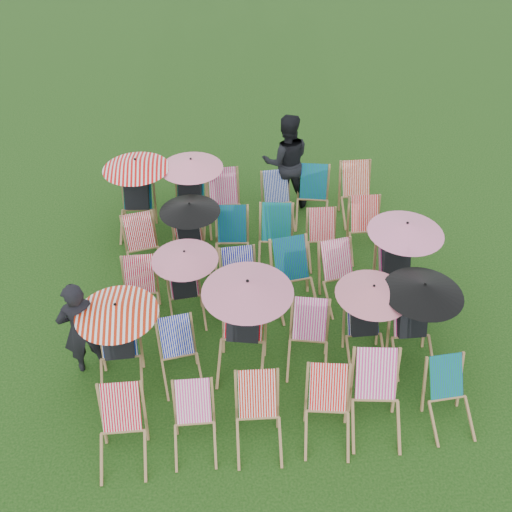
{
  "coord_description": "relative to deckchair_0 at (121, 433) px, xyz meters",
  "views": [
    {
      "loc": [
        -0.78,
        -6.3,
        6.41
      ],
      "look_at": [
        -0.12,
        0.24,
        0.9
      ],
      "focal_mm": 40.0,
      "sensor_mm": 36.0,
      "label": 1
    }
  ],
  "objects": [
    {
      "name": "ground",
      "position": [
        1.99,
        2.32,
        -0.44
      ],
      "size": [
        100.0,
        100.0,
        0.0
      ],
      "primitive_type": "plane",
      "color": "black",
      "rests_on": "ground"
    },
    {
      "name": "deckchair_0",
      "position": [
        0.0,
        0.0,
        0.0
      ],
      "size": [
        0.6,
        0.83,
        0.89
      ],
      "rotation": [
        0.0,
        0.0,
        -0.01
      ],
      "color": "olive",
      "rests_on": "ground"
    },
    {
      "name": "deckchair_1",
      "position": [
        0.86,
        0.05,
        -0.04
      ],
      "size": [
        0.55,
        0.76,
        0.81
      ],
      "rotation": [
        0.0,
        0.0,
        -0.02
      ],
      "color": "olive",
      "rests_on": "ground"
    },
    {
      "name": "deckchair_2",
      "position": [
        1.65,
        0.02,
        0.0
      ],
      "size": [
        0.62,
        0.84,
        0.89
      ],
      "rotation": [
        0.0,
        0.0,
        -0.04
      ],
      "color": "olive",
      "rests_on": "ground"
    },
    {
      "name": "deckchair_3",
      "position": [
        2.51,
        0.03,
        0.0
      ],
      "size": [
        0.7,
        0.89,
        0.89
      ],
      "rotation": [
        0.0,
        0.0,
        -0.15
      ],
      "color": "olive",
      "rests_on": "ground"
    },
    {
      "name": "deckchair_4",
      "position": [
        3.14,
        0.11,
        0.04
      ],
      "size": [
        0.75,
        0.97,
        0.97
      ],
      "rotation": [
        0.0,
        0.0,
        -0.13
      ],
      "color": "olive",
      "rests_on": "ground"
    },
    {
      "name": "deckchair_5",
      "position": [
        4.09,
        0.08,
        -0.02
      ],
      "size": [
        0.6,
        0.8,
        0.84
      ],
      "rotation": [
        0.0,
        0.0,
        0.07
      ],
      "color": "olive",
      "rests_on": "ground"
    },
    {
      "name": "deckchair_6",
      "position": [
        -0.1,
        1.23,
        0.24
      ],
      "size": [
        1.08,
        1.13,
        1.28
      ],
      "rotation": [
        0.0,
        0.0,
        0.02
      ],
      "color": "olive",
      "rests_on": "ground"
    },
    {
      "name": "deckchair_7",
      "position": [
        0.69,
        1.13,
        -0.03
      ],
      "size": [
        0.66,
        0.83,
        0.83
      ],
      "rotation": [
        0.0,
        0.0,
        0.15
      ],
      "color": "olive",
      "rests_on": "ground"
    },
    {
      "name": "deckchair_8",
      "position": [
        1.58,
        1.32,
        0.32
      ],
      "size": [
        1.22,
        1.3,
        1.45
      ],
      "rotation": [
        0.0,
        0.0,
        -0.2
      ],
      "color": "olive",
      "rests_on": "ground"
    },
    {
      "name": "deckchair_9",
      "position": [
        2.47,
        1.21,
        -0.0
      ],
      "size": [
        0.74,
        0.91,
        0.88
      ],
      "rotation": [
        0.0,
        0.0,
        -0.21
      ],
      "color": "olive",
      "rests_on": "ground"
    },
    {
      "name": "deckchair_10",
      "position": [
        3.3,
        1.31,
        0.2
      ],
      "size": [
        1.02,
        1.06,
        1.21
      ],
      "rotation": [
        0.0,
        0.0,
        0.0
      ],
      "color": "olive",
      "rests_on": "ground"
    },
    {
      "name": "deckchair_11",
      "position": [
        3.95,
        1.2,
        0.23
      ],
      "size": [
        1.08,
        1.12,
        1.28
      ],
      "rotation": [
        0.0,
        0.0,
        -0.01
      ],
      "color": "olive",
      "rests_on": "ground"
    },
    {
      "name": "deckchair_12",
      "position": [
        0.09,
        2.42,
        -0.01
      ],
      "size": [
        0.58,
        0.8,
        0.86
      ],
      "rotation": [
        0.0,
        0.0,
        0.01
      ],
      "color": "olive",
      "rests_on": "ground"
    },
    {
      "name": "deckchair_13",
      "position": [
        0.79,
        2.35,
        0.17
      ],
      "size": [
        0.98,
        1.05,
        1.17
      ],
      "rotation": [
        0.0,
        0.0,
        0.11
      ],
      "color": "olive",
      "rests_on": "ground"
    },
    {
      "name": "deckchair_14",
      "position": [
        1.62,
        2.38,
        0.02
      ],
      "size": [
        0.65,
        0.88,
        0.92
      ],
      "rotation": [
        0.0,
        0.0,
        0.05
      ],
      "color": "olive",
      "rests_on": "ground"
    },
    {
      "name": "deckchair_15",
      "position": [
        2.46,
        2.42,
        0.05
      ],
      "size": [
        0.78,
        0.99,
        0.99
      ],
      "rotation": [
        0.0,
        0.0,
        0.14
      ],
      "color": "olive",
      "rests_on": "ground"
    },
    {
      "name": "deckchair_16",
      "position": [
        3.2,
        2.43,
        0.01
      ],
      "size": [
        0.72,
        0.91,
        0.9
      ],
      "rotation": [
        0.0,
        0.0,
        0.16
      ],
      "color": "olive",
      "rests_on": "ground"
    },
    {
      "name": "deckchair_17",
      "position": [
        4.09,
        2.44,
        0.27
      ],
      "size": [
        1.14,
        1.18,
        1.36
      ],
      "rotation": [
        0.0,
        0.0,
        0.0
      ],
      "color": "olive",
      "rests_on": "ground"
    },
    {
      "name": "deckchair_18",
      "position": [
        0.08,
        3.5,
        -0.0
      ],
      "size": [
        0.73,
        0.91,
        0.88
      ],
      "rotation": [
        0.0,
        0.0,
        0.2
      ],
      "color": "olive",
      "rests_on": "ground"
    },
    {
      "name": "deckchair_19",
      "position": [
        0.88,
        3.55,
        0.18
      ],
      "size": [
        0.99,
        1.07,
        1.18
      ],
      "rotation": [
        0.0,
        0.0,
        0.16
      ],
      "color": "olive",
      "rests_on": "ground"
    },
    {
      "name": "deckchair_20",
      "position": [
        1.56,
        3.5,
        0.02
      ],
      "size": [
        0.68,
        0.89,
        0.92
      ],
      "rotation": [
        0.0,
        0.0,
        -0.09
      ],
      "color": "olive",
      "rests_on": "ground"
    },
    {
      "name": "deckchair_21",
      "position": [
        2.3,
        3.44,
        0.03
      ],
      "size": [
        0.73,
        0.94,
        0.94
      ],
      "rotation": [
        0.0,
        0.0,
        -0.13
      ],
      "color": "olive",
      "rests_on": "ground"
    },
    {
      "name": "deckchair_22",
      "position": [
        3.11,
        3.44,
        -0.03
      ],
      "size": [
        0.57,
        0.78,
        0.83
      ],
      "rotation": [
        0.0,
        0.0,
        -0.03
      ],
      "color": "olive",
      "rests_on": "ground"
    },
    {
      "name": "deckchair_23",
      "position": [
        3.89,
        3.58,
        0.01
      ],
      "size": [
        0.64,
        0.87,
        0.91
      ],
      "rotation": [
        0.0,
        0.0,
        -0.04
      ],
      "color": "olive",
      "rests_on": "ground"
    },
    {
      "name": "deckchair_24",
      "position": [
        -0.05,
        4.67,
        0.29
      ],
      "size": [
        1.17,
        1.23,
        1.38
      ],
      "rotation": [
        0.0,
        0.0,
        -0.08
      ],
      "color": "olive",
      "rests_on": "ground"
    },
    {
      "name": "deckchair_25",
      "position": [
        0.9,
        4.68,
        0.26
      ],
      "size": [
        1.12,
        1.19,
        1.33
      ],
      "rotation": [
        0.0,
        0.0,
        -0.13
      ],
      "color": "olive",
      "rests_on": "ground"
    },
    {
      "name": "deckchair_26",
      "position": [
        1.5,
        4.59,
        0.05
      ],
      "size": [
        0.66,
        0.92,
        0.98
      ],
      "rotation": [
        0.0,
        0.0,
        0.02
      ],
      "color": "olive",
      "rests_on": "ground"
    },
    {
      "name": "deckchair_27",
      "position": [
        2.5,
        4.63,
        -0.01
      ],
      "size": [
        0.62,
        0.83,
        0.87
      ],
      "rotation": [
        0.0,
        0.0,
        0.05
      ],
      "color": "olive",
      "rests_on": "ground"
    },
    {
      "name": "deckchair_28",
      "position": [
        3.14,
        4.62,
        0.03
      ],
      "size": [
        0.78,
        0.97,
        0.95
      ],
      "rotation": [
        0.0,
        0.0,
        -0.19
      ],
      "color": "olive",
      "rests_on": "ground"
    },
    {
      "name": "deckchair_29",
      "position": [
        3.99,
        4.64,
        0.04
      ],
      "size": [
        0.64,
        0.89,
        0.96
      ],
      "rotation": [
        0.0,
        0.0,
        -0.01
      ],
      "color": "olive",
      "rests_on": "ground"
    },
    {
      "name": "person_left",
      "position": [
        -0.6,
        1.45,
        0.33
      ],
      "size": [
        0.66,
        0.54,
        1.55
      ],
      "primitive_type": "imported",
      "rotation": [
        0.0,
        0.0,
        3.49
      ],
      "color": "black",
      "rests_on": "ground"
    },
    {
      "name": "person_rear",
      "position": [
        2.71,
        5.19,
        0.49
      ],
      "size": [
        0.92,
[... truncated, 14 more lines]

